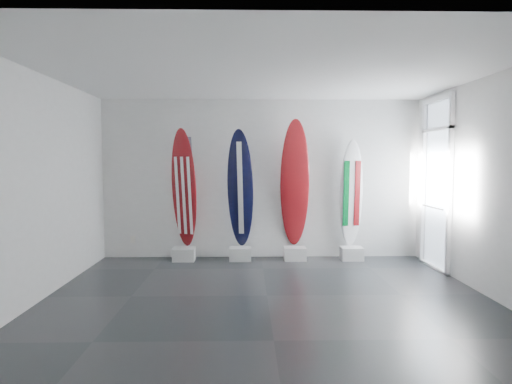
{
  "coord_description": "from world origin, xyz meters",
  "views": [
    {
      "loc": [
        -0.28,
        -6.02,
        1.85
      ],
      "look_at": [
        -0.12,
        1.4,
        1.33
      ],
      "focal_mm": 31.44,
      "sensor_mm": 36.0,
      "label": 1
    }
  ],
  "objects_px": {
    "surfboard_navy": "(240,188)",
    "surfboard_swiss": "(295,184)",
    "surfboard_italy": "(351,193)",
    "surfboard_usa": "(184,188)"
  },
  "relations": [
    {
      "from": "surfboard_usa",
      "to": "surfboard_navy",
      "type": "relative_size",
      "value": 1.01
    },
    {
      "from": "surfboard_usa",
      "to": "surfboard_italy",
      "type": "xyz_separation_m",
      "value": [
        3.12,
        0.0,
        -0.1
      ]
    },
    {
      "from": "surfboard_navy",
      "to": "surfboard_swiss",
      "type": "bearing_deg",
      "value": 15.25
    },
    {
      "from": "surfboard_italy",
      "to": "surfboard_usa",
      "type": "bearing_deg",
      "value": 171.86
    },
    {
      "from": "surfboard_italy",
      "to": "surfboard_swiss",
      "type": "bearing_deg",
      "value": 171.86
    },
    {
      "from": "surfboard_navy",
      "to": "surfboard_usa",
      "type": "bearing_deg",
      "value": -164.75
    },
    {
      "from": "surfboard_swiss",
      "to": "surfboard_italy",
      "type": "relative_size",
      "value": 1.2
    },
    {
      "from": "surfboard_swiss",
      "to": "surfboard_italy",
      "type": "bearing_deg",
      "value": 3.16
    },
    {
      "from": "surfboard_usa",
      "to": "surfboard_swiss",
      "type": "xyz_separation_m",
      "value": [
        2.06,
        0.0,
        0.08
      ]
    },
    {
      "from": "surfboard_navy",
      "to": "surfboard_swiss",
      "type": "height_order",
      "value": "surfboard_swiss"
    }
  ]
}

